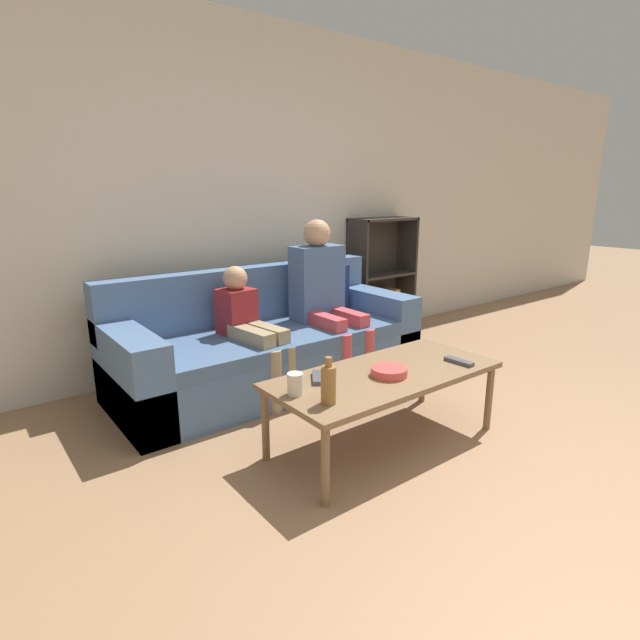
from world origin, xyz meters
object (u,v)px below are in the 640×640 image
at_px(bookshelf, 377,290).
at_px(coffee_table, 385,378).
at_px(couch, 269,346).
at_px(cup_near, 295,384).
at_px(tv_remote_0, 317,378).
at_px(tv_remote_1, 459,361).
at_px(snack_bowl, 389,372).
at_px(person_child, 250,326).
at_px(bottle, 328,384).
at_px(person_adult, 323,288).

distance_m(bookshelf, coffee_table, 2.20).
relative_size(couch, cup_near, 20.46).
xyz_separation_m(cup_near, tv_remote_0, (0.20, 0.09, -0.04)).
bearing_deg(coffee_table, bookshelf, 47.19).
distance_m(tv_remote_1, snack_bowl, 0.46).
height_order(person_child, tv_remote_0, person_child).
height_order(bookshelf, tv_remote_1, bookshelf).
bearing_deg(couch, tv_remote_1, -71.20).
bearing_deg(bookshelf, bottle, -138.74).
xyz_separation_m(bookshelf, cup_near, (-2.04, -1.56, 0.05)).
bearing_deg(snack_bowl, coffee_table, 66.51).
bearing_deg(cup_near, bookshelf, 37.41).
height_order(person_adult, tv_remote_0, person_adult).
height_order(person_adult, bottle, person_adult).
distance_m(person_adult, bottle, 1.51).
distance_m(coffee_table, person_adult, 1.18).
xyz_separation_m(bookshelf, tv_remote_1, (-1.07, -1.76, 0.01)).
distance_m(coffee_table, person_child, 1.04).
height_order(coffee_table, bottle, bottle).
xyz_separation_m(tv_remote_0, tv_remote_1, (0.78, -0.29, 0.00)).
height_order(cup_near, bottle, bottle).
xyz_separation_m(couch, bottle, (-0.47, -1.28, 0.24)).
relative_size(tv_remote_0, bottle, 0.75).
bearing_deg(tv_remote_0, bottle, -82.21).
height_order(person_adult, tv_remote_1, person_adult).
bearing_deg(person_child, snack_bowl, -85.59).
distance_m(coffee_table, tv_remote_1, 0.45).
bearing_deg(tv_remote_0, snack_bowl, 6.12).
xyz_separation_m(person_adult, snack_bowl, (-0.44, -1.12, -0.22)).
bearing_deg(person_adult, snack_bowl, -110.97).
relative_size(coffee_table, person_adult, 1.12).
bearing_deg(bookshelf, tv_remote_0, -141.38).
relative_size(coffee_table, bottle, 5.77).
bearing_deg(coffee_table, cup_near, 174.80).
bearing_deg(bookshelf, cup_near, -142.59).
xyz_separation_m(couch, tv_remote_1, (0.44, -1.30, 0.15)).
bearing_deg(person_adult, cup_near, -133.02).
xyz_separation_m(tv_remote_0, snack_bowl, (0.33, -0.18, 0.01)).
relative_size(person_child, snack_bowl, 4.54).
bearing_deg(bottle, tv_remote_1, -1.50).
height_order(snack_bowl, bottle, bottle).
relative_size(coffee_table, tv_remote_1, 7.43).
bearing_deg(tv_remote_0, person_adult, 85.73).
relative_size(bookshelf, person_child, 1.27).
xyz_separation_m(cup_near, tv_remote_1, (0.97, -0.20, -0.04)).
bearing_deg(snack_bowl, cup_near, 169.59).
xyz_separation_m(cup_near, snack_bowl, (0.53, -0.10, -0.03)).
bearing_deg(person_adult, bottle, -126.71).
relative_size(bookshelf, person_adult, 0.96).
xyz_separation_m(person_adult, cup_near, (-0.96, -1.02, -0.19)).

